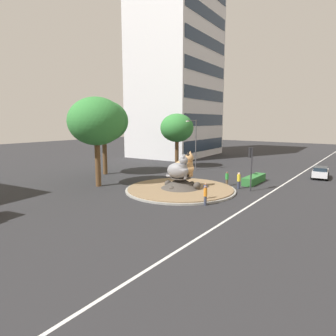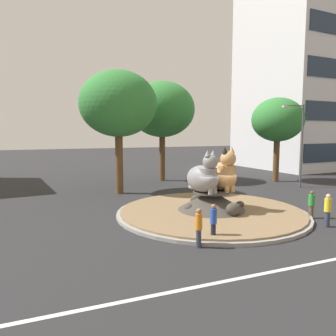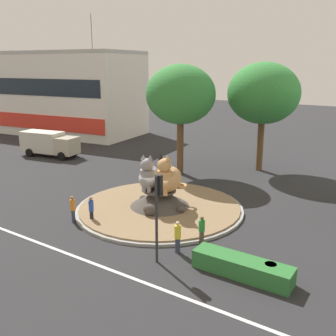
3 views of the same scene
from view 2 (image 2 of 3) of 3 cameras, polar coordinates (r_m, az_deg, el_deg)
The scene contains 14 objects.
ground_plane at distance 20.32m, azimuth 7.61°, elevation -8.04°, with size 160.00×160.00×0.00m, color #28282B.
lane_centreline at distance 14.23m, azimuth 24.45°, elevation -15.03°, with size 112.00×0.20×0.01m, color silver.
roundabout_island at distance 20.22m, azimuth 7.65°, elevation -6.92°, with size 11.61×11.61×1.45m.
cat_statue_grey at distance 19.30m, azimuth 6.36°, elevation -1.55°, with size 2.05×2.74×2.56m.
cat_statue_calico at distance 20.18m, azimuth 9.63°, elevation -1.09°, with size 1.75×2.82×2.72m.
office_tower at distance 52.96m, azimuth 24.47°, elevation 19.40°, with size 19.22×14.49×34.81m.
broadleaf_tree_behind_island at distance 26.53m, azimuth -8.76°, elevation 11.04°, with size 6.20×6.20×9.89m.
second_tree_near_tower at distance 33.14m, azimuth -1.04°, elevation 10.24°, with size 6.59×6.59×10.07m.
third_tree_left at distance 34.34m, azimuth 18.76°, elevation 7.98°, with size 5.12×5.12×8.40m.
streetlight_arm at distance 31.48m, azimuth 22.21°, elevation 4.60°, with size 2.03×0.61×7.44m.
pedestrian_green_shirt at distance 20.78m, azimuth 23.95°, elevation -5.81°, with size 0.36×0.36×1.63m.
pedestrian_yellow_shirt at distance 19.26m, azimuth 26.32°, elevation -6.57°, with size 0.36×0.36×1.79m.
pedestrian_orange_shirt at distance 14.39m, azimuth 5.44°, elevation -10.23°, with size 0.31×0.31×1.75m.
pedestrian_blue_shirt at distance 15.36m, azimuth 8.00°, elevation -9.23°, with size 0.31×0.31×1.74m.
Camera 2 is at (-9.77, -17.07, 5.09)m, focal length 34.59 mm.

